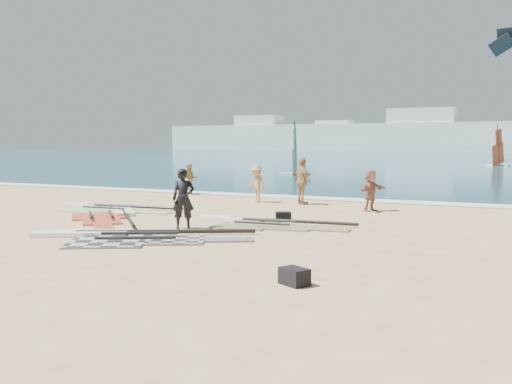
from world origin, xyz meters
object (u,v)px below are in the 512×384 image
at_px(person_wetsuit, 183,199).
at_px(beachgoer_left, 190,179).
at_px(rig_green, 105,208).
at_px(rig_orange, 257,223).
at_px(beachgoer_mid, 256,184).
at_px(beachgoer_right, 371,190).
at_px(rig_red, 112,216).
at_px(rig_grey, 122,237).
at_px(gear_bag_near, 283,217).
at_px(beachgoer_back, 302,181).
at_px(gear_bag_far, 294,276).

bearing_deg(person_wetsuit, beachgoer_left, 89.10).
bearing_deg(rig_green, rig_orange, -13.63).
height_order(beachgoer_mid, beachgoer_right, beachgoer_mid).
bearing_deg(rig_red, rig_grey, -0.03).
xyz_separation_m(person_wetsuit, beachgoer_left, (-5.92, 9.58, -0.14)).
bearing_deg(rig_red, beachgoer_right, 83.16).
distance_m(rig_green, person_wetsuit, 6.29).
xyz_separation_m(rig_grey, gear_bag_near, (2.57, 5.01, 0.11)).
xyz_separation_m(rig_grey, beachgoer_left, (-5.42, 11.82, 0.72)).
bearing_deg(rig_grey, beachgoer_left, 85.62).
xyz_separation_m(rig_green, beachgoer_mid, (4.15, 4.91, 0.75)).
xyz_separation_m(rig_grey, beachgoer_right, (4.41, 9.04, 0.74)).
xyz_separation_m(rig_red, gear_bag_near, (5.77, 1.64, 0.11)).
bearing_deg(beachgoer_back, gear_bag_far, 149.54).
xyz_separation_m(beachgoer_mid, beachgoer_right, (5.29, -0.99, -0.01)).
relative_size(rig_green, gear_bag_near, 10.84).
height_order(rig_green, rig_red, same).
bearing_deg(gear_bag_far, beachgoer_right, 98.23).
bearing_deg(rig_orange, rig_green, 166.51).
bearing_deg(gear_bag_far, rig_grey, 156.79).
bearing_deg(beachgoer_back, rig_red, 95.29).
bearing_deg(gear_bag_near, beachgoer_mid, 124.53).
bearing_deg(gear_bag_far, rig_orange, 121.18).
distance_m(rig_orange, beachgoer_mid, 6.74).
distance_m(beachgoer_left, beachgoer_right, 10.22).
height_order(gear_bag_near, gear_bag_far, gear_bag_near).
height_order(gear_bag_near, person_wetsuit, person_wetsuit).
distance_m(rig_grey, rig_orange, 4.52).
bearing_deg(person_wetsuit, rig_green, 119.97).
relative_size(rig_orange, beachgoer_right, 3.37).
relative_size(gear_bag_near, beachgoer_left, 0.32).
height_order(rig_green, beachgoer_mid, beachgoer_mid).
relative_size(beachgoer_left, beachgoer_right, 0.97).
distance_m(gear_bag_near, person_wetsuit, 3.54).
xyz_separation_m(gear_bag_near, beachgoer_left, (-8.00, 6.81, 0.61)).
distance_m(rig_orange, gear_bag_far, 7.75).
distance_m(gear_bag_far, beachgoer_back, 13.64).
xyz_separation_m(rig_green, person_wetsuit, (5.53, -2.87, 0.86)).
height_order(rig_orange, gear_bag_far, gear_bag_far).
bearing_deg(rig_red, gear_bag_near, 62.33).
height_order(rig_red, beachgoer_back, beachgoer_back).
distance_m(gear_bag_far, beachgoer_mid, 14.45).
bearing_deg(beachgoer_back, beachgoer_mid, 40.57).
xyz_separation_m(rig_red, beachgoer_back, (4.42, 6.73, 0.94)).
relative_size(rig_grey, gear_bag_far, 11.74).
bearing_deg(beachgoer_left, gear_bag_near, -75.23).
relative_size(rig_green, rig_red, 1.12).
xyz_separation_m(rig_grey, rig_green, (-5.03, 5.11, -0.00)).
height_order(gear_bag_far, person_wetsuit, person_wetsuit).
distance_m(rig_grey, beachgoer_back, 10.21).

